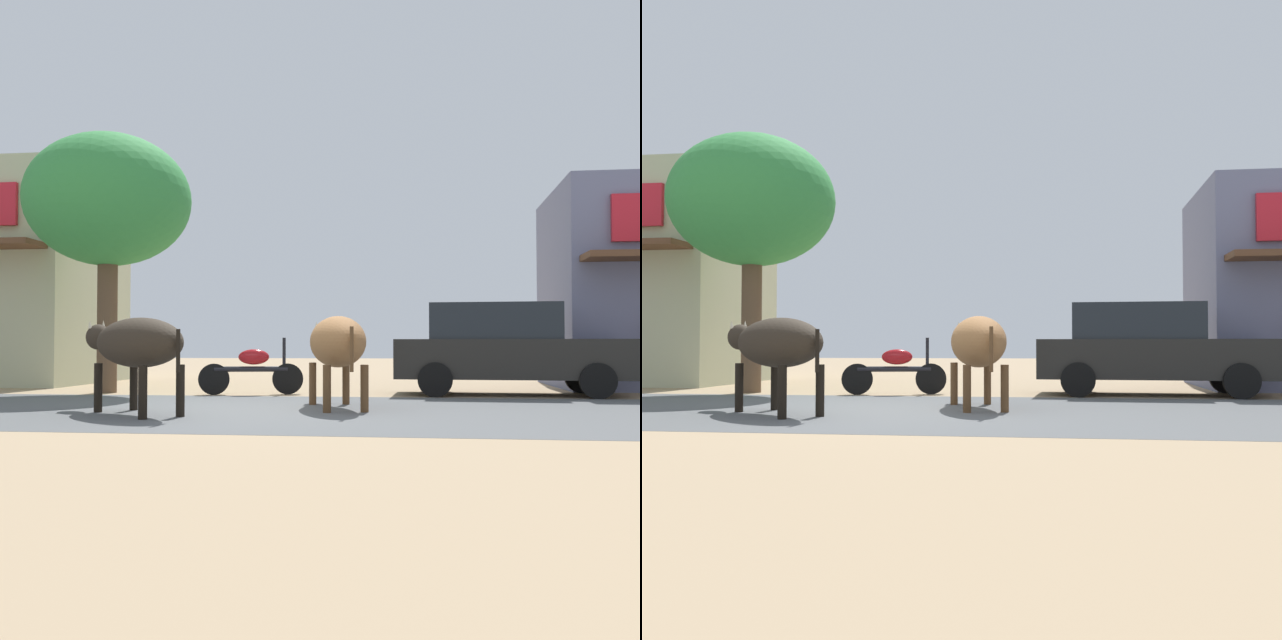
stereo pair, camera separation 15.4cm
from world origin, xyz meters
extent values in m
plane|color=tan|center=(0.00, 0.00, 0.00)|extent=(80.00, 80.00, 0.00)
cube|color=#545658|center=(0.00, 0.00, 0.00)|extent=(72.00, 5.62, 0.00)
cylinder|color=brown|center=(-3.27, 3.39, 1.32)|extent=(0.38, 0.38, 2.63)
ellipsoid|color=#338A40|center=(-3.27, 3.39, 3.65)|extent=(3.12, 3.12, 2.50)
cube|color=black|center=(4.20, 3.70, 0.65)|extent=(4.18, 1.78, 0.70)
cube|color=#1E2328|center=(3.89, 3.72, 1.32)|extent=(2.33, 1.57, 0.64)
cylinder|color=black|center=(5.57, 4.45, 0.30)|extent=(0.61, 0.21, 0.60)
cylinder|color=black|center=(5.51, 2.85, 0.30)|extent=(0.61, 0.21, 0.60)
cylinder|color=black|center=(2.90, 4.56, 0.30)|extent=(0.61, 0.21, 0.60)
cylinder|color=black|center=(2.83, 2.96, 0.30)|extent=(0.61, 0.21, 0.60)
cylinder|color=black|center=(0.19, 3.37, 0.28)|extent=(0.57, 0.21, 0.56)
cylinder|color=black|center=(-1.11, 3.06, 0.28)|extent=(0.57, 0.21, 0.56)
cylinder|color=black|center=(-0.46, 3.22, 0.46)|extent=(1.32, 0.40, 0.10)
ellipsoid|color=#A51419|center=(-0.41, 3.23, 0.68)|extent=(0.60, 0.36, 0.28)
cylinder|color=black|center=(0.12, 3.35, 0.73)|extent=(0.06, 0.06, 0.60)
ellipsoid|color=#2D251C|center=(-1.06, -0.81, 0.93)|extent=(1.93, 1.85, 0.65)
ellipsoid|color=#2D251C|center=(-1.96, 0.01, 1.01)|extent=(0.60, 0.58, 0.36)
cone|color=beige|center=(-2.07, -0.03, 1.19)|extent=(0.06, 0.06, 0.12)
cone|color=beige|center=(-1.93, 0.12, 1.19)|extent=(0.06, 0.06, 0.12)
cylinder|color=black|center=(-1.70, -0.58, 0.33)|extent=(0.11, 0.11, 0.65)
cylinder|color=black|center=(-1.36, -0.20, 0.33)|extent=(0.11, 0.11, 0.65)
cylinder|color=black|center=(-0.77, -1.42, 0.33)|extent=(0.11, 0.11, 0.65)
cylinder|color=black|center=(-0.42, -1.04, 0.33)|extent=(0.11, 0.11, 0.65)
cylinder|color=black|center=(-0.31, -1.49, 0.83)|extent=(0.05, 0.05, 0.52)
ellipsoid|color=#916238|center=(1.39, 0.46, 0.94)|extent=(1.26, 2.18, 0.73)
ellipsoid|color=#916238|center=(1.04, 1.70, 1.04)|extent=(0.42, 0.62, 0.36)
cone|color=beige|center=(0.93, 1.72, 1.22)|extent=(0.06, 0.06, 0.12)
cone|color=beige|center=(1.12, 1.77, 1.22)|extent=(0.06, 0.06, 0.12)
cylinder|color=brown|center=(0.96, 1.04, 0.32)|extent=(0.11, 0.11, 0.63)
cylinder|color=brown|center=(1.45, 1.18, 0.32)|extent=(0.11, 0.11, 0.63)
cylinder|color=brown|center=(1.33, -0.25, 0.32)|extent=(0.11, 0.11, 0.63)
cylinder|color=brown|center=(1.82, -0.11, 0.32)|extent=(0.11, 0.11, 0.63)
cylinder|color=brown|center=(1.69, -0.58, 0.84)|extent=(0.05, 0.05, 0.58)
camera|label=1|loc=(2.50, -10.19, 0.90)|focal=42.38mm
camera|label=2|loc=(2.66, -10.17, 0.90)|focal=42.38mm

